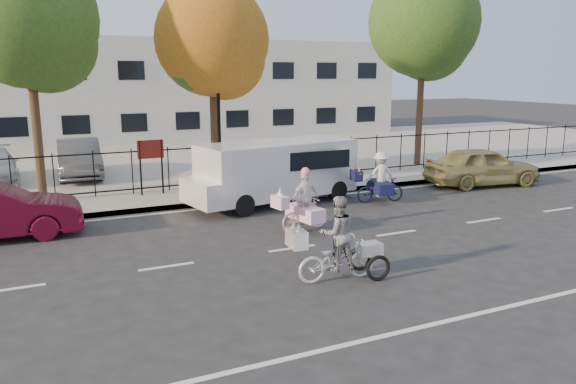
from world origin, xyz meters
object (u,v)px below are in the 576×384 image
white_van (275,170)px  unicorn_bike (304,208)px  zebra_trike (337,248)px  lamppost (218,102)px  bull_bike (380,182)px  gold_sedan (482,166)px  lot_car_c (79,158)px

white_van → unicorn_bike: bearing=-110.6°
zebra_trike → unicorn_bike: (1.02, 3.47, -0.04)m
lamppost → zebra_trike: bearing=-93.7°
bull_bike → gold_sedan: size_ratio=0.43×
lot_car_c → gold_sedan: bearing=-26.5°
lamppost → lot_car_c: lamppost is taller
unicorn_bike → gold_sedan: 9.07m
unicorn_bike → lot_car_c: (-4.64, 10.05, 0.24)m
lamppost → white_van: lamppost is taller
zebra_trike → lot_car_c: bearing=20.1°
gold_sedan → lamppost: bearing=80.8°
gold_sedan → lot_car_c: lot_car_c is taller
bull_bike → white_van: (-3.09, 1.29, 0.43)m
bull_bike → lot_car_c: bull_bike is taller
lamppost → unicorn_bike: 6.11m
bull_bike → white_van: size_ratio=0.31×
lamppost → unicorn_bike: lamppost is taller
bull_bike → lot_car_c: size_ratio=0.41×
zebra_trike → unicorn_bike: zebra_trike is taller
gold_sedan → lot_car_c: size_ratio=0.97×
zebra_trike → bull_bike: (4.72, 5.44, -0.02)m
lot_car_c → zebra_trike: bearing=-72.5°
gold_sedan → zebra_trike: bearing=130.8°
zebra_trike → white_van: size_ratio=0.35×
bull_bike → white_van: 3.38m
lamppost → gold_sedan: size_ratio=1.02×
zebra_trike → gold_sedan: 11.46m
unicorn_bike → white_van: (0.61, 3.26, 0.46)m
unicorn_bike → lot_car_c: 11.07m
lamppost → lot_car_c: size_ratio=0.99×
gold_sedan → white_van: bearing=94.2°
zebra_trike → unicorn_bike: size_ratio=1.18×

